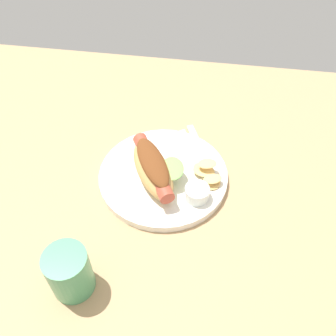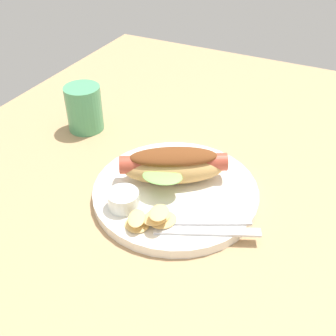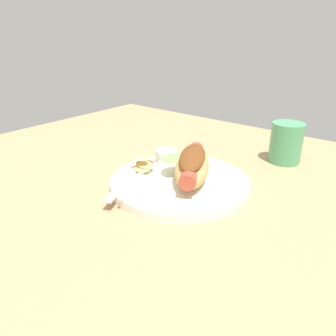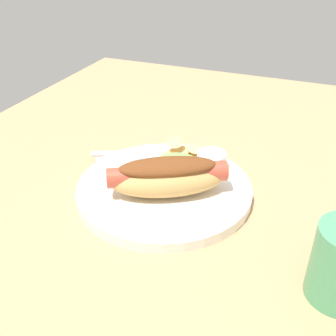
# 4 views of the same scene
# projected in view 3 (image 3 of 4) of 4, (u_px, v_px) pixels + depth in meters

# --- Properties ---
(ground_plane) EXTENTS (1.20, 0.90, 0.02)m
(ground_plane) POSITION_uv_depth(u_px,v_px,m) (188.00, 190.00, 0.61)
(ground_plane) COLOR tan
(plate) EXTENTS (0.26, 0.26, 0.02)m
(plate) POSITION_uv_depth(u_px,v_px,m) (180.00, 183.00, 0.59)
(plate) COLOR white
(plate) RESTS_ON ground_plane
(hot_dog) EXTENTS (0.13, 0.17, 0.05)m
(hot_dog) POSITION_uv_depth(u_px,v_px,m) (191.00, 165.00, 0.58)
(hot_dog) COLOR tan
(hot_dog) RESTS_ON plate
(sauce_ramekin) EXTENTS (0.05, 0.05, 0.03)m
(sauce_ramekin) POSITION_uv_depth(u_px,v_px,m) (166.00, 156.00, 0.66)
(sauce_ramekin) COLOR white
(sauce_ramekin) RESTS_ON plate
(fork) EXTENTS (0.08, 0.15, 0.00)m
(fork) POSITION_uv_depth(u_px,v_px,m) (136.00, 181.00, 0.58)
(fork) COLOR silver
(fork) RESTS_ON plate
(knife) EXTENTS (0.07, 0.14, 0.00)m
(knife) POSITION_uv_depth(u_px,v_px,m) (124.00, 183.00, 0.57)
(knife) COLOR silver
(knife) RESTS_ON plate
(chips_pile) EXTENTS (0.07, 0.08, 0.03)m
(chips_pile) POSITION_uv_depth(u_px,v_px,m) (144.00, 163.00, 0.63)
(chips_pile) COLOR #E6BC70
(chips_pile) RESTS_ON plate
(drinking_cup) EXTENTS (0.07, 0.07, 0.09)m
(drinking_cup) POSITION_uv_depth(u_px,v_px,m) (286.00, 143.00, 0.69)
(drinking_cup) COLOR #4C9E6B
(drinking_cup) RESTS_ON ground_plane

